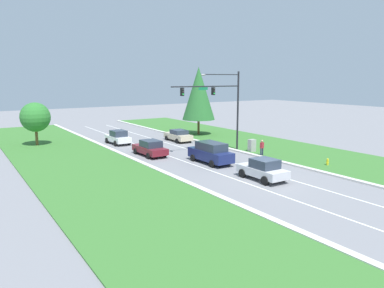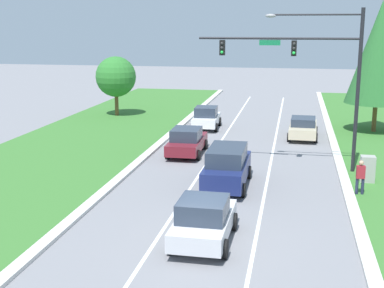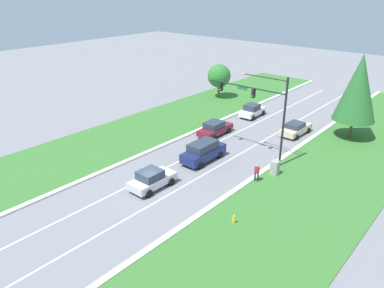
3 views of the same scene
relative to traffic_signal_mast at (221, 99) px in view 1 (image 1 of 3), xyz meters
The scene contains 18 objects.
ground_plane 12.96m from the traffic_signal_mast, 109.40° to the right, with size 160.00×160.00×0.00m, color slate.
curb_strip_right 12.46m from the traffic_signal_mast, 80.73° to the right, with size 0.50×90.00×0.15m.
curb_strip_left 15.57m from the traffic_signal_mast, 130.94° to the right, with size 0.50×90.00×0.15m.
grass_verge_right 14.21m from the traffic_signal_mast, 57.30° to the right, with size 10.00×90.00×0.08m.
grass_verge_left 19.24m from the traffic_signal_mast, 143.40° to the right, with size 10.00×90.00×0.08m.
lane_stripe_inner_left 13.60m from the traffic_signal_mast, 117.31° to the right, with size 0.14×81.00×0.01m.
lane_stripe_inner_right 12.54m from the traffic_signal_mast, 100.65° to the right, with size 0.14×81.00×0.01m.
traffic_signal_mast is the anchor object (origin of this frame).
silver_sedan 12.42m from the traffic_signal_mast, 110.06° to the right, with size 2.12×4.23×1.70m.
white_sedan 13.88m from the traffic_signal_mast, 124.67° to the left, with size 2.09×4.17×1.70m.
champagne_sedan 9.86m from the traffic_signal_mast, 91.39° to the left, with size 2.12×4.62×1.49m.
navy_suv 7.20m from the traffic_signal_mast, 136.58° to the right, with size 2.10×5.02×1.99m.
burgundy_sedan 9.05m from the traffic_signal_mast, 161.58° to the left, with size 2.12×4.72×1.64m.
utility_cabinet 6.07m from the traffic_signal_mast, 33.16° to the right, with size 0.70×0.60×1.39m.
pedestrian 6.65m from the traffic_signal_mast, 60.64° to the right, with size 0.40×0.26×1.69m.
fire_hydrant 12.53m from the traffic_signal_mast, 67.53° to the right, with size 0.34×0.20×0.70m.
conifer_near_right_tree 12.58m from the traffic_signal_mast, 66.95° to the left, with size 4.53×4.53×9.42m.
oak_near_left_tree 21.80m from the traffic_signal_mast, 137.17° to the left, with size 3.43×3.43×5.12m.
Camera 1 is at (-20.20, -20.72, 7.90)m, focal length 35.00 mm.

